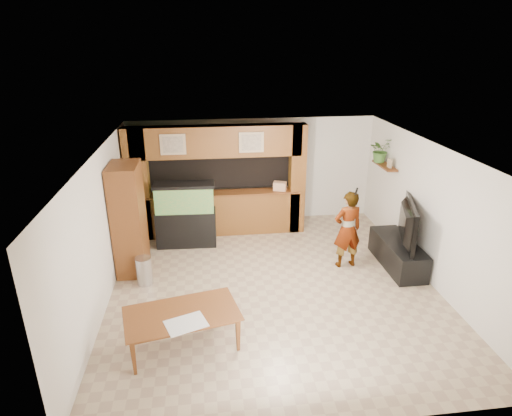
{
  "coord_description": "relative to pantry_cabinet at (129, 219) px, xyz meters",
  "views": [
    {
      "loc": [
        -1.19,
        -6.95,
        4.36
      ],
      "look_at": [
        -0.25,
        0.6,
        1.35
      ],
      "focal_mm": 30.0,
      "sensor_mm": 36.0,
      "label": 1
    }
  ],
  "objects": [
    {
      "name": "partition",
      "position": [
        1.75,
        1.7,
        0.21
      ],
      "size": [
        4.2,
        0.99,
        2.6
      ],
      "color": "brown",
      "rests_on": "floor"
    },
    {
      "name": "aquarium",
      "position": [
        1.04,
        1.01,
        -0.39
      ],
      "size": [
        1.32,
        0.49,
        1.46
      ],
      "rotation": [
        0.0,
        0.0,
        -0.04
      ],
      "color": "black",
      "rests_on": "floor"
    },
    {
      "name": "person",
      "position": [
        4.29,
        -0.37,
        -0.29
      ],
      "size": [
        0.64,
        0.47,
        1.62
      ],
      "primitive_type": "imported",
      "rotation": [
        0.0,
        0.0,
        3.28
      ],
      "color": "#8B694C",
      "rests_on": "floor"
    },
    {
      "name": "potted_plant",
      "position": [
        5.52,
        1.26,
        0.9
      ],
      "size": [
        0.63,
        0.59,
        0.57
      ],
      "primitive_type": "imported",
      "rotation": [
        0.0,
        0.0,
        0.36
      ],
      "color": "#3E6D2B",
      "rests_on": "wall_shelf"
    },
    {
      "name": "wall_clock",
      "position": [
        -0.27,
        0.06,
        0.8
      ],
      "size": [
        0.05,
        0.25,
        0.25
      ],
      "color": "black",
      "rests_on": "wall_left"
    },
    {
      "name": "wall_shelf",
      "position": [
        5.55,
        1.01,
        0.6
      ],
      "size": [
        0.25,
        0.9,
        0.04
      ],
      "primitive_type": "cube",
      "color": "brown",
      "rests_on": "wall_right"
    },
    {
      "name": "newspaper_a",
      "position": [
        1.15,
        -2.76,
        -0.51
      ],
      "size": [
        0.67,
        0.58,
        0.01
      ],
      "primitive_type": "cube",
      "rotation": [
        0.0,
        0.0,
        0.35
      ],
      "color": "silver",
      "rests_on": "dining_table"
    },
    {
      "name": "wall_right",
      "position": [
        5.7,
        -0.94,
        0.2
      ],
      "size": [
        0.0,
        6.5,
        6.5
      ],
      "primitive_type": "plane",
      "rotation": [
        1.57,
        0.0,
        -1.57
      ],
      "color": "silver",
      "rests_on": "floor"
    },
    {
      "name": "wall_left",
      "position": [
        -0.3,
        -0.94,
        0.2
      ],
      "size": [
        0.0,
        6.5,
        6.5
      ],
      "primitive_type": "plane",
      "rotation": [
        1.57,
        0.0,
        1.57
      ],
      "color": "silver",
      "rests_on": "floor"
    },
    {
      "name": "television",
      "position": [
        5.35,
        -0.51,
        -0.13
      ],
      "size": [
        0.67,
        1.48,
        0.86
      ],
      "primitive_type": "imported",
      "rotation": [
        0.0,
        0.0,
        1.24
      ],
      "color": "black",
      "rests_on": "tv_stand"
    },
    {
      "name": "pantry_cabinet",
      "position": [
        0.0,
        0.0,
        0.0
      ],
      "size": [
        0.55,
        0.9,
        2.2
      ],
      "primitive_type": "cube",
      "color": "brown",
      "rests_on": "floor"
    },
    {
      "name": "tv_stand",
      "position": [
        5.35,
        -0.51,
        -0.83
      ],
      "size": [
        0.6,
        1.63,
        0.54
      ],
      "primitive_type": "cube",
      "color": "black",
      "rests_on": "floor"
    },
    {
      "name": "trash_can",
      "position": [
        0.28,
        -0.6,
        -0.82
      ],
      "size": [
        0.3,
        0.3,
        0.55
      ],
      "primitive_type": "cylinder",
      "color": "#B2B2B7",
      "rests_on": "floor"
    },
    {
      "name": "floor",
      "position": [
        2.7,
        -0.94,
        -1.1
      ],
      "size": [
        6.5,
        6.5,
        0.0
      ],
      "primitive_type": "plane",
      "color": "tan",
      "rests_on": "ground"
    },
    {
      "name": "microphone",
      "position": [
        4.34,
        -0.53,
        0.57
      ],
      "size": [
        0.04,
        0.11,
        0.17
      ],
      "primitive_type": "cylinder",
      "rotation": [
        0.44,
        0.0,
        0.0
      ],
      "color": "black",
      "rests_on": "person"
    },
    {
      "name": "wall_back",
      "position": [
        2.7,
        2.31,
        0.2
      ],
      "size": [
        6.0,
        0.0,
        6.0
      ],
      "primitive_type": "plane",
      "rotation": [
        1.57,
        0.0,
        0.0
      ],
      "color": "silver",
      "rests_on": "floor"
    },
    {
      "name": "counter_box",
      "position": [
        3.25,
        1.51,
        0.04
      ],
      "size": [
        0.35,
        0.29,
        0.2
      ],
      "primitive_type": "cube",
      "rotation": [
        0.0,
        0.0,
        -0.34
      ],
      "color": "tan",
      "rests_on": "partition"
    },
    {
      "name": "ceiling",
      "position": [
        2.7,
        -0.94,
        1.5
      ],
      "size": [
        6.5,
        6.5,
        0.0
      ],
      "primitive_type": "plane",
      "color": "white",
      "rests_on": "wall_back"
    },
    {
      "name": "dining_table",
      "position": [
        1.08,
        -2.51,
        -0.81
      ],
      "size": [
        1.83,
        1.26,
        0.59
      ],
      "primitive_type": "imported",
      "rotation": [
        0.0,
        0.0,
        0.21
      ],
      "color": "brown",
      "rests_on": "floor"
    },
    {
      "name": "photo_frame",
      "position": [
        5.55,
        0.78,
        0.72
      ],
      "size": [
        0.05,
        0.15,
        0.2
      ],
      "primitive_type": "cube",
      "rotation": [
        0.0,
        0.0,
        0.16
      ],
      "color": "tan",
      "rests_on": "wall_shelf"
    }
  ]
}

